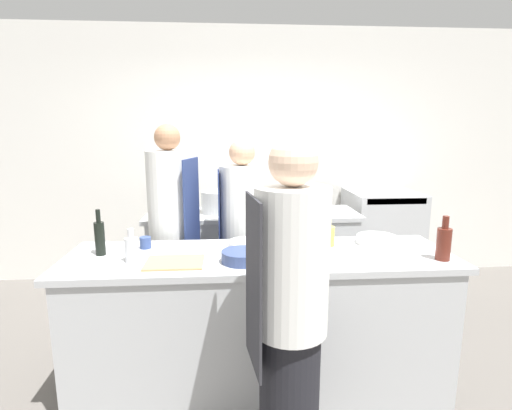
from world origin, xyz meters
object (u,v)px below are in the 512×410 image
object	(u,v)px
chef_at_stove	(172,237)
bottle_water	(310,237)
bottle_vinegar	(444,243)
bowl_prep_small	(377,240)
bottle_sauce	(132,249)
bowl_mixing_large	(247,245)
cup	(145,243)
chef_at_prep_near	(290,316)
bottle_cooking_oil	(100,237)
bottle_olive_oil	(328,235)
bowl_ceramic_blue	(242,256)
chef_at_pass_far	(242,241)
oven_range	(380,238)
stockpot	(218,202)
bottle_wine	(308,226)

from	to	relation	value
chef_at_stove	bottle_water	world-z (taller)	chef_at_stove
bottle_vinegar	bowl_prep_small	xyz separation A→B (m)	(-0.27, 0.36, -0.08)
bottle_sauce	bowl_mixing_large	xyz separation A→B (m)	(0.70, 0.21, -0.06)
bowl_prep_small	cup	bearing A→B (deg)	179.43
chef_at_prep_near	bottle_water	size ratio (longest dim) A/B	5.82
chef_at_prep_near	bottle_cooking_oil	xyz separation A→B (m)	(-1.09, 0.75, 0.20)
chef_at_stove	bottle_olive_oil	bearing A→B (deg)	82.07
bottle_cooking_oil	bottle_sauce	size ratio (longest dim) A/B	1.44
bowl_ceramic_blue	cup	bearing A→B (deg)	152.84
chef_at_stove	chef_at_pass_far	bearing A→B (deg)	113.26
bottle_olive_oil	bottle_vinegar	size ratio (longest dim) A/B	0.68
bottle_cooking_oil	bowl_mixing_large	size ratio (longest dim) A/B	1.19
chef_at_pass_far	bottle_water	distance (m)	0.88
bottle_olive_oil	cup	size ratio (longest dim) A/B	2.39
oven_range	chef_at_pass_far	bearing A→B (deg)	-147.19
bottle_cooking_oil	bowl_prep_small	distance (m)	1.83
bottle_cooking_oil	bowl_mixing_large	bearing A→B (deg)	3.91
bottle_water	bowl_prep_small	world-z (taller)	bottle_water
chef_at_prep_near	chef_at_pass_far	size ratio (longest dim) A/B	1.03
oven_range	bottle_cooking_oil	size ratio (longest dim) A/B	3.54
stockpot	chef_at_prep_near	bearing A→B (deg)	-79.30
chef_at_prep_near	chef_at_pass_far	world-z (taller)	chef_at_prep_near
bottle_olive_oil	bowl_prep_small	size ratio (longest dim) A/B	0.67
bottle_wine	bottle_cooking_oil	world-z (taller)	bottle_wine
bottle_wine	stockpot	xyz separation A→B (m)	(-0.64, 1.06, -0.02)
bottle_cooking_oil	oven_range	bearing A→B (deg)	33.59
bottle_wine	bottle_olive_oil	bearing A→B (deg)	-27.56
chef_at_stove	chef_at_pass_far	size ratio (longest dim) A/B	1.07
chef_at_prep_near	bottle_water	distance (m)	0.72
bowl_ceramic_blue	cup	size ratio (longest dim) A/B	3.24
chef_at_stove	bowl_prep_small	distance (m)	1.53
bowl_prep_small	bowl_mixing_large	bearing A→B (deg)	-177.36
chef_at_pass_far	cup	bearing A→B (deg)	126.87
chef_at_prep_near	bowl_ceramic_blue	size ratio (longest dim) A/B	6.76
chef_at_stove	bottle_water	xyz separation A→B (m)	(0.95, -0.67, 0.17)
bottle_olive_oil	bottle_water	xyz separation A→B (m)	(-0.17, -0.19, 0.04)
stockpot	oven_range	bearing A→B (deg)	13.97
chef_at_prep_near	oven_range	bearing A→B (deg)	-37.24
bottle_wine	bowl_ceramic_blue	distance (m)	0.60
chef_at_prep_near	bottle_sauce	bearing A→B (deg)	47.69
bottle_sauce	chef_at_stove	bearing A→B (deg)	78.79
chef_at_pass_far	bottle_cooking_oil	size ratio (longest dim) A/B	5.57
bottle_vinegar	bowl_prep_small	bearing A→B (deg)	127.19
cup	bowl_ceramic_blue	bearing A→B (deg)	-27.16
chef_at_pass_far	bottle_olive_oil	world-z (taller)	chef_at_pass_far
oven_range	chef_at_pass_far	xyz separation A→B (m)	(-1.57, -1.01, 0.29)
chef_at_stove	bottle_wine	xyz separation A→B (m)	(0.99, -0.41, 0.18)
bottle_water	chef_at_pass_far	bearing A→B (deg)	118.01
chef_at_stove	cup	bearing A→B (deg)	0.69
oven_range	chef_at_prep_near	xyz separation A→B (m)	(-1.40, -2.41, 0.33)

